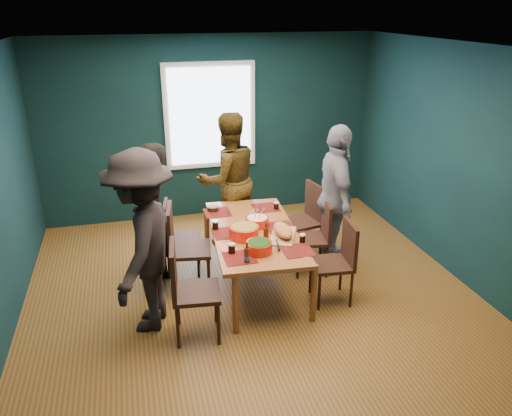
{
  "coord_description": "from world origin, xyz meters",
  "views": [
    {
      "loc": [
        -1.19,
        -4.76,
        3.09
      ],
      "look_at": [
        0.1,
        0.16,
        0.99
      ],
      "focal_mm": 35.0,
      "sensor_mm": 36.0,
      "label": 1
    }
  ],
  "objects": [
    {
      "name": "room",
      "position": [
        0.0,
        0.27,
        1.37
      ],
      "size": [
        5.01,
        5.01,
        2.71
      ],
      "color": "#98632C",
      "rests_on": "ground"
    },
    {
      "name": "dining_table",
      "position": [
        0.08,
        0.2,
        0.64
      ],
      "size": [
        1.07,
        1.93,
        0.71
      ],
      "rotation": [
        0.0,
        0.0,
        -0.08
      ],
      "color": "#97592D",
      "rests_on": "floor"
    },
    {
      "name": "chair_left_far",
      "position": [
        -0.76,
        0.75,
        0.53
      ],
      "size": [
        0.47,
        0.47,
        0.91
      ],
      "rotation": [
        0.0,
        0.0,
        -0.16
      ],
      "color": "black",
      "rests_on": "floor"
    },
    {
      "name": "chair_left_mid",
      "position": [
        -0.73,
        0.33,
        0.6
      ],
      "size": [
        0.53,
        0.53,
        1.02
      ],
      "rotation": [
        0.0,
        0.0,
        -0.15
      ],
      "color": "black",
      "rests_on": "floor"
    },
    {
      "name": "chair_left_near",
      "position": [
        -0.79,
        -0.58,
        0.58
      ],
      "size": [
        0.5,
        0.5,
        1.0
      ],
      "rotation": [
        0.0,
        0.0,
        -0.11
      ],
      "color": "black",
      "rests_on": "floor"
    },
    {
      "name": "chair_right_far",
      "position": [
        0.96,
        0.81,
        0.56
      ],
      "size": [
        0.51,
        0.51,
        0.96
      ],
      "rotation": [
        0.0,
        0.0,
        0.2
      ],
      "color": "black",
      "rests_on": "floor"
    },
    {
      "name": "chair_right_mid",
      "position": [
        0.91,
        0.32,
        0.53
      ],
      "size": [
        0.47,
        0.47,
        0.91
      ],
      "rotation": [
        0.0,
        0.0,
        -0.17
      ],
      "color": "black",
      "rests_on": "floor"
    },
    {
      "name": "chair_right_near",
      "position": [
        0.91,
        -0.34,
        0.54
      ],
      "size": [
        0.46,
        0.46,
        0.93
      ],
      "rotation": [
        0.0,
        0.0,
        -0.09
      ],
      "color": "black",
      "rests_on": "floor"
    },
    {
      "name": "person_far_left",
      "position": [
        -1.02,
        0.48,
        0.86
      ],
      "size": [
        0.59,
        0.72,
        1.72
      ],
      "primitive_type": "imported",
      "rotation": [
        0.0,
        0.0,
        4.4
      ],
      "color": "black",
      "rests_on": "floor"
    },
    {
      "name": "person_back",
      "position": [
        0.04,
        1.41,
        0.91
      ],
      "size": [
        1.01,
        0.86,
        1.81
      ],
      "primitive_type": "imported",
      "rotation": [
        0.0,
        0.0,
        3.36
      ],
      "color": "black",
      "rests_on": "floor"
    },
    {
      "name": "person_right",
      "position": [
        1.17,
        0.45,
        0.9
      ],
      "size": [
        0.58,
        1.11,
        1.8
      ],
      "primitive_type": "imported",
      "rotation": [
        0.0,
        0.0,
        1.43
      ],
      "color": "silver",
      "rests_on": "floor"
    },
    {
      "name": "person_near_left",
      "position": [
        -1.16,
        -0.27,
        0.93
      ],
      "size": [
        1.04,
        1.36,
        1.86
      ],
      "primitive_type": "imported",
      "rotation": [
        0.0,
        0.0,
        4.39
      ],
      "color": "black",
      "rests_on": "floor"
    },
    {
      "name": "bowl_salad",
      "position": [
        -0.07,
        0.04,
        0.78
      ],
      "size": [
        0.33,
        0.33,
        0.14
      ],
      "color": "red",
      "rests_on": "dining_table"
    },
    {
      "name": "bowl_dumpling",
      "position": [
        0.15,
        0.3,
        0.77
      ],
      "size": [
        0.26,
        0.26,
        0.24
      ],
      "color": "red",
      "rests_on": "dining_table"
    },
    {
      "name": "bowl_herbs",
      "position": [
        -0.0,
        -0.34,
        0.77
      ],
      "size": [
        0.27,
        0.27,
        0.12
      ],
      "color": "red",
      "rests_on": "dining_table"
    },
    {
      "name": "cutting_board",
      "position": [
        0.34,
        -0.05,
        0.77
      ],
      "size": [
        0.43,
        0.65,
        0.14
      ],
      "rotation": [
        0.0,
        0.0,
        -0.43
      ],
      "color": "tan",
      "rests_on": "dining_table"
    },
    {
      "name": "small_bowl",
      "position": [
        -0.27,
        0.88,
        0.74
      ],
      "size": [
        0.14,
        0.14,
        0.06
      ],
      "color": "black",
      "rests_on": "dining_table"
    },
    {
      "name": "beer_bottle_a",
      "position": [
        -0.18,
        -0.52,
        0.79
      ],
      "size": [
        0.06,
        0.06,
        0.22
      ],
      "color": "#4C1C0D",
      "rests_on": "dining_table"
    },
    {
      "name": "beer_bottle_b",
      "position": [
        0.13,
        -0.12,
        0.8
      ],
      "size": [
        0.06,
        0.06,
        0.22
      ],
      "color": "#4C1C0D",
      "rests_on": "dining_table"
    },
    {
      "name": "cola_glass_a",
      "position": [
        -0.28,
        -0.29,
        0.77
      ],
      "size": [
        0.08,
        0.08,
        0.11
      ],
      "color": "black",
      "rests_on": "dining_table"
    },
    {
      "name": "cola_glass_b",
      "position": [
        0.51,
        -0.23,
        0.76
      ],
      "size": [
        0.07,
        0.07,
        0.09
      ],
      "color": "black",
      "rests_on": "dining_table"
    },
    {
      "name": "cola_glass_c",
      "position": [
        0.5,
        0.73,
        0.76
      ],
      "size": [
        0.07,
        0.07,
        0.09
      ],
      "color": "black",
      "rests_on": "dining_table"
    },
    {
      "name": "cola_glass_d",
      "position": [
        -0.34,
        0.33,
        0.77
      ],
      "size": [
        0.08,
        0.08,
        0.11
      ],
      "color": "black",
      "rests_on": "dining_table"
    },
    {
      "name": "napkin_a",
      "position": [
        0.42,
        0.23,
        0.71
      ],
      "size": [
        0.16,
        0.16,
        0.0
      ],
      "primitive_type": "cube",
      "rotation": [
        0.0,
        0.0,
        -0.23
      ],
      "color": "#FF6B71",
      "rests_on": "dining_table"
    },
    {
      "name": "napkin_b",
      "position": [
        -0.3,
        -0.17,
        0.71
      ],
      "size": [
        0.18,
        0.18,
        0.0
      ],
      "primitive_type": "cube",
      "rotation": [
        0.0,
        0.0,
        0.17
      ],
      "color": "#FF6B71",
      "rests_on": "dining_table"
    },
    {
      "name": "napkin_c",
      "position": [
        0.43,
        -0.5,
        0.71
      ],
      "size": [
        0.18,
        0.18,
        0.0
      ],
      "primitive_type": "cube",
      "rotation": [
        0.0,
        0.0,
        0.68
      ],
      "color": "#FF6B71",
      "rests_on": "dining_table"
    }
  ]
}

